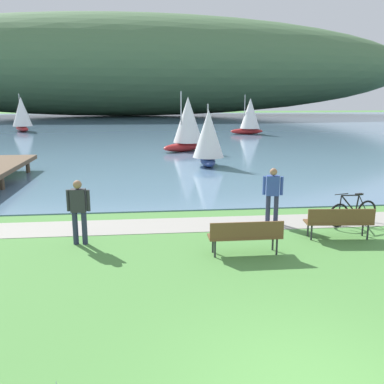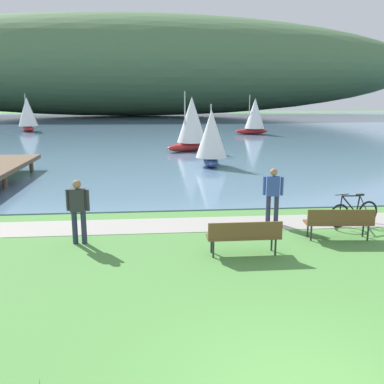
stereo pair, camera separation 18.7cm
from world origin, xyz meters
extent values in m
cube|color=#5B7F9E|center=(0.00, 49.29, 0.02)|extent=(180.00, 80.00, 0.04)
ellipsoid|color=#4C7047|center=(-5.97, 77.65, 9.04)|extent=(109.59, 28.00, 18.00)
cube|color=#A39E93|center=(0.00, 7.71, 0.01)|extent=(60.00, 1.50, 0.01)
cube|color=brown|center=(0.25, 5.17, 0.45)|extent=(1.80, 0.49, 0.05)
cube|color=brown|center=(0.25, 4.96, 0.68)|extent=(1.80, 0.05, 0.40)
cylinder|color=#2D2D33|center=(-0.52, 5.34, 0.23)|extent=(0.05, 0.05, 0.45)
cylinder|color=#2D2D33|center=(1.01, 5.35, 0.23)|extent=(0.05, 0.05, 0.45)
cylinder|color=#2D2D33|center=(-0.52, 5.00, 0.23)|extent=(0.05, 0.05, 0.45)
cylinder|color=#2D2D33|center=(1.01, 5.01, 0.23)|extent=(0.05, 0.05, 0.45)
cube|color=brown|center=(3.05, 6.08, 0.45)|extent=(1.83, 0.63, 0.05)
cube|color=brown|center=(3.03, 5.87, 0.68)|extent=(1.80, 0.20, 0.40)
cylinder|color=#2D2D33|center=(2.30, 6.32, 0.23)|extent=(0.05, 0.05, 0.45)
cylinder|color=#2D2D33|center=(3.83, 6.18, 0.23)|extent=(0.05, 0.05, 0.45)
cylinder|color=#2D2D33|center=(2.27, 5.98, 0.23)|extent=(0.05, 0.05, 0.45)
cylinder|color=#2D2D33|center=(3.80, 5.85, 0.23)|extent=(0.05, 0.05, 0.45)
torus|color=black|center=(3.50, 7.03, 0.36)|extent=(0.71, 0.25, 0.72)
torus|color=black|center=(4.52, 7.31, 0.36)|extent=(0.71, 0.25, 0.72)
cylinder|color=black|center=(3.83, 7.12, 0.67)|extent=(0.60, 0.20, 0.61)
cylinder|color=black|center=(3.87, 7.13, 0.94)|extent=(0.65, 0.21, 0.09)
cylinder|color=black|center=(4.14, 7.21, 0.65)|extent=(0.13, 0.08, 0.54)
cylinder|color=black|center=(4.31, 7.26, 0.37)|extent=(0.42, 0.14, 0.05)
cylinder|color=black|center=(4.35, 7.27, 0.64)|extent=(0.36, 0.12, 0.56)
cylinder|color=black|center=(3.53, 7.04, 0.66)|extent=(0.09, 0.06, 0.60)
cube|color=black|center=(4.18, 7.22, 0.94)|extent=(0.26, 0.16, 0.05)
cylinder|color=black|center=(3.55, 7.05, 1.00)|extent=(0.47, 0.15, 0.02)
cylinder|color=#282D47|center=(1.53, 7.62, 0.44)|extent=(0.14, 0.14, 0.88)
cylinder|color=#282D47|center=(1.76, 7.57, 0.44)|extent=(0.14, 0.14, 0.88)
cube|color=#334CA5|center=(1.64, 7.60, 1.18)|extent=(0.42, 0.30, 0.60)
sphere|color=#9E7051|center=(1.64, 7.60, 1.60)|extent=(0.22, 0.22, 0.22)
cylinder|color=#334CA5|center=(1.39, 7.65, 1.18)|extent=(0.09, 0.09, 0.56)
cylinder|color=#334CA5|center=(1.90, 7.54, 1.18)|extent=(0.09, 0.09, 0.56)
cylinder|color=#282D47|center=(-4.00, 6.33, 0.44)|extent=(0.14, 0.14, 0.88)
cylinder|color=#282D47|center=(-3.76, 6.30, 0.44)|extent=(0.14, 0.14, 0.88)
cube|color=#2D2D33|center=(-3.88, 6.32, 1.18)|extent=(0.40, 0.26, 0.60)
sphere|color=#9E7051|center=(-3.88, 6.32, 1.60)|extent=(0.22, 0.22, 0.22)
cylinder|color=#2D2D33|center=(-4.14, 6.35, 1.18)|extent=(0.09, 0.09, 0.56)
cylinder|color=#2D2D33|center=(-3.62, 6.29, 1.18)|extent=(0.09, 0.09, 0.56)
ellipsoid|color=navy|center=(1.23, 18.52, 0.29)|extent=(0.97, 2.88, 0.50)
cylinder|color=#B2B2B2|center=(1.24, 18.75, 1.95)|extent=(0.07, 0.07, 2.83)
cone|color=white|center=(1.21, 18.26, 1.81)|extent=(1.78, 1.78, 2.55)
ellipsoid|color=#B22323|center=(-15.23, 42.95, 0.33)|extent=(2.45, 3.38, 0.59)
cylinder|color=#B2B2B2|center=(-15.36, 43.18, 2.30)|extent=(0.08, 0.08, 3.35)
cone|color=white|center=(-15.08, 42.68, 2.13)|extent=(2.70, 2.70, 3.01)
ellipsoid|color=#B22323|center=(0.49, 24.76, 0.34)|extent=(3.42, 2.65, 0.60)
cylinder|color=#B2B2B2|center=(0.26, 24.61, 2.36)|extent=(0.09, 0.09, 3.44)
cone|color=white|center=(0.76, 24.93, 2.19)|extent=(2.81, 2.81, 3.09)
ellipsoid|color=#B22323|center=(7.77, 37.25, 0.32)|extent=(3.27, 0.97, 0.57)
cylinder|color=#B2B2B2|center=(7.52, 37.24, 2.23)|extent=(0.08, 0.08, 3.25)
cone|color=white|center=(8.08, 37.25, 2.07)|extent=(1.96, 1.96, 2.93)
cylinder|color=brown|center=(-8.04, 13.29, 0.30)|extent=(0.20, 0.20, 0.60)
cylinder|color=brown|center=(-8.04, 17.29, 0.30)|extent=(0.20, 0.20, 0.60)
camera|label=1|loc=(-2.09, -4.65, 3.83)|focal=40.14mm
camera|label=2|loc=(-1.90, -4.66, 3.83)|focal=40.14mm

